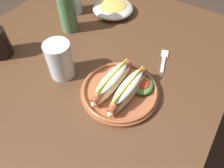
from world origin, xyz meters
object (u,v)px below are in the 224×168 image
at_px(side_bowl, 113,8).
at_px(fork, 164,59).
at_px(hot_dog_plate, 121,89).
at_px(water_cup, 60,60).
at_px(glass_bottle, 67,11).

bearing_deg(side_bowl, fork, -115.52).
height_order(hot_dog_plate, side_bowl, hot_dog_plate).
height_order(water_cup, glass_bottle, glass_bottle).
relative_size(fork, water_cup, 0.91).
height_order(glass_bottle, side_bowl, glass_bottle).
bearing_deg(side_bowl, hot_dog_plate, -144.01).
bearing_deg(glass_bottle, side_bowl, -22.91).
distance_m(fork, glass_bottle, 0.43).
relative_size(glass_bottle, side_bowl, 1.19).
relative_size(hot_dog_plate, water_cup, 1.93).
bearing_deg(fork, glass_bottle, 78.86).
xyz_separation_m(fork, side_bowl, (0.16, 0.33, 0.02)).
xyz_separation_m(glass_bottle, side_bowl, (0.21, -0.09, -0.06)).
height_order(fork, side_bowl, side_bowl).
distance_m(water_cup, glass_bottle, 0.26).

